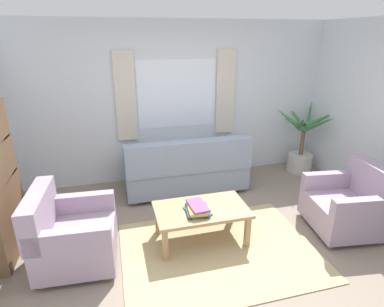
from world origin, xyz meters
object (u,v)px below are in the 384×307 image
object	(u,v)px
armchair_left	(70,235)
potted_plant	(303,144)
coffee_table	(201,212)
couch	(186,169)
book_stack_on_table	(197,208)
armchair_right	(349,204)

from	to	relation	value
armchair_left	potted_plant	distance (m)	4.11
armchair_left	coffee_table	xyz separation A→B (m)	(1.48, 0.02, 0.03)
armchair_left	potted_plant	bearing A→B (deg)	-64.63
couch	book_stack_on_table	distance (m)	1.39
armchair_left	potted_plant	size ratio (longest dim) A/B	0.70
armchair_left	armchair_right	bearing A→B (deg)	-90.37
armchair_right	book_stack_on_table	distance (m)	1.96
armchair_left	armchair_right	world-z (taller)	same
armchair_left	coffee_table	bearing A→B (deg)	-85.52
coffee_table	book_stack_on_table	xyz separation A→B (m)	(-0.07, -0.07, 0.10)
armchair_left	couch	bearing A→B (deg)	-46.98
armchair_right	potted_plant	size ratio (longest dim) A/B	0.74
couch	potted_plant	xyz separation A→B (m)	(2.20, 0.20, 0.16)
armchair_right	coffee_table	world-z (taller)	armchair_right
armchair_left	coffee_table	distance (m)	1.48
couch	armchair_right	xyz separation A→B (m)	(1.74, -1.56, -0.01)
couch	coffee_table	world-z (taller)	couch
couch	book_stack_on_table	size ratio (longest dim) A/B	5.33
book_stack_on_table	potted_plant	distance (m)	2.87
armchair_left	armchair_right	xyz separation A→B (m)	(3.35, -0.23, 0.00)
armchair_right	coffee_table	bearing A→B (deg)	-90.20
armchair_left	book_stack_on_table	distance (m)	1.41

